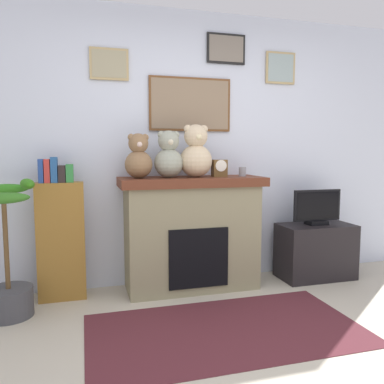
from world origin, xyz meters
TOP-DOWN VIEW (x-y plane):
  - back_wall at (0.00, 2.00)m, footprint 5.20×0.15m
  - fireplace at (-0.09, 1.70)m, footprint 1.32×0.53m
  - bookshelf at (-1.25, 1.74)m, footprint 0.39×0.16m
  - potted_plant at (-1.63, 1.47)m, footprint 0.47×0.57m
  - tv_stand at (1.19, 1.64)m, footprint 0.74×0.40m
  - television at (1.19, 1.64)m, footprint 0.51×0.14m
  - area_rug at (-0.09, 0.79)m, footprint 1.97×1.06m
  - candle_jar at (0.40, 1.69)m, footprint 0.07×0.07m
  - mantel_clock at (0.17, 1.69)m, footprint 0.13×0.10m
  - teddy_bear_brown at (-0.58, 1.69)m, footprint 0.24×0.24m
  - teddy_bear_grey at (-0.31, 1.69)m, footprint 0.26×0.26m
  - teddy_bear_tan at (-0.06, 1.69)m, footprint 0.30×0.30m

SIDE VIEW (x-z plane):
  - area_rug at x=-0.09m, z-range 0.00..0.01m
  - tv_stand at x=1.19m, z-range 0.00..0.55m
  - potted_plant at x=-1.63m, z-range -0.17..0.90m
  - fireplace at x=-0.09m, z-range 0.01..1.05m
  - bookshelf at x=-1.25m, z-range -0.06..1.18m
  - television at x=1.19m, z-range 0.54..0.89m
  - candle_jar at x=0.40m, z-range 1.04..1.13m
  - mantel_clock at x=0.17m, z-range 1.04..1.20m
  - teddy_bear_brown at x=-0.58m, z-range 1.02..1.42m
  - teddy_bear_grey at x=-0.31m, z-range 1.02..1.44m
  - teddy_bear_tan at x=-0.06m, z-range 1.02..1.50m
  - back_wall at x=0.00m, z-range 0.01..2.61m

